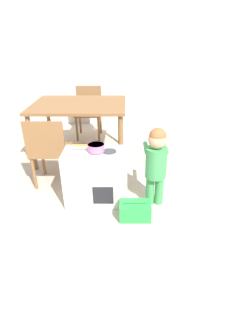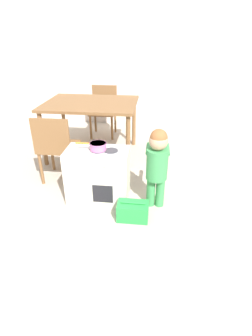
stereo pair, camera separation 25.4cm
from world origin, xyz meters
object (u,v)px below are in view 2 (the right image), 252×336
(dining_chair_near, at_px, (57,146))
(toy_basket, at_px, (133,211))
(dining_chair_far, at_px, (104,109))
(child_figure, at_px, (157,161))
(dining_table, at_px, (91,109))
(toy_pot, at_px, (98,146))
(play_kitchen, at_px, (98,175))

(dining_chair_near, bearing_deg, toy_basket, -34.13)
(toy_basket, bearing_deg, dining_chair_far, 107.41)
(child_figure, height_order, dining_table, child_figure)
(dining_chair_near, xyz_separation_m, dining_chair_far, (0.23, 1.61, 0.00))
(toy_basket, distance_m, dining_table, 1.69)
(dining_chair_far, bearing_deg, toy_pot, 99.51)
(play_kitchen, bearing_deg, dining_chair_near, 148.23)
(child_figure, bearing_deg, dining_chair_near, 161.50)
(dining_table, height_order, dining_chair_near, dining_chair_near)
(play_kitchen, xyz_separation_m, toy_basket, (0.39, -0.30, -0.20))
(play_kitchen, relative_size, dining_chair_far, 0.78)
(child_figure, height_order, dining_chair_near, child_figure)
(toy_pot, relative_size, toy_basket, 1.03)
(toy_basket, relative_size, dining_chair_far, 0.37)
(dining_table, bearing_deg, toy_basket, -63.45)
(child_figure, relative_size, toy_basket, 2.79)
(toy_basket, bearing_deg, child_figure, 50.75)
(toy_pot, height_order, dining_table, dining_table)
(play_kitchen, bearing_deg, toy_basket, -37.24)
(dining_chair_far, bearing_deg, play_kitchen, 99.16)
(dining_table, bearing_deg, dining_chair_near, -106.00)
(child_figure, xyz_separation_m, dining_chair_far, (-0.91, 1.99, -0.07))
(dining_table, distance_m, dining_chair_near, 0.85)
(child_figure, distance_m, toy_basket, 0.54)
(play_kitchen, xyz_separation_m, dining_table, (-0.32, 1.12, 0.39))
(toy_pot, distance_m, dining_chair_near, 0.68)
(dining_chair_near, bearing_deg, dining_table, 74.00)
(dining_chair_near, bearing_deg, play_kitchen, -31.77)
(toy_pot, bearing_deg, toy_basket, -38.16)
(play_kitchen, bearing_deg, child_figure, -4.23)
(dining_table, height_order, dining_chair_far, dining_chair_far)
(toy_pot, xyz_separation_m, toy_basket, (0.38, -0.30, -0.53))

